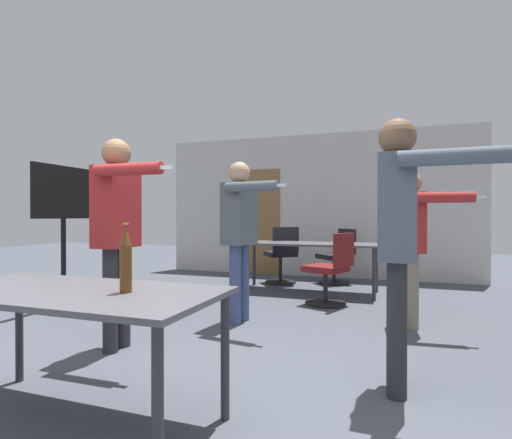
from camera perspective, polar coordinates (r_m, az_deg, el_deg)
back_wall at (r=7.62m, az=8.01°, el=1.94°), size 5.88×0.12×2.68m
conference_table_near at (r=2.43m, az=-25.03°, el=-10.69°), size 1.66×0.79×0.74m
conference_table_far at (r=6.01m, az=7.42°, el=-3.93°), size 2.05×0.74×0.74m
tv_screen at (r=5.44m, az=-25.83°, el=-0.34°), size 0.44×0.91×1.75m
person_near_casual at (r=2.71m, az=19.82°, el=-0.78°), size 0.79×0.60×1.76m
person_left_plaid at (r=4.38m, az=21.42°, el=-1.96°), size 0.78×0.63×1.58m
person_right_polo at (r=4.26m, az=-2.22°, el=-0.76°), size 0.76×0.69×1.71m
person_far_watching at (r=3.58m, az=-19.11°, el=-0.12°), size 0.80×0.59×1.79m
office_chair_near_pushed at (r=6.90m, az=11.62°, el=-5.41°), size 0.69×0.68×0.92m
office_chair_far_right at (r=6.72m, az=3.72°, el=-5.32°), size 0.67×0.68×0.96m
office_chair_mid_tucked at (r=5.20m, az=10.64°, el=-7.32°), size 0.65×0.60×0.92m
beer_bottle at (r=2.19m, az=-18.11°, el=-5.49°), size 0.06×0.06×0.36m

